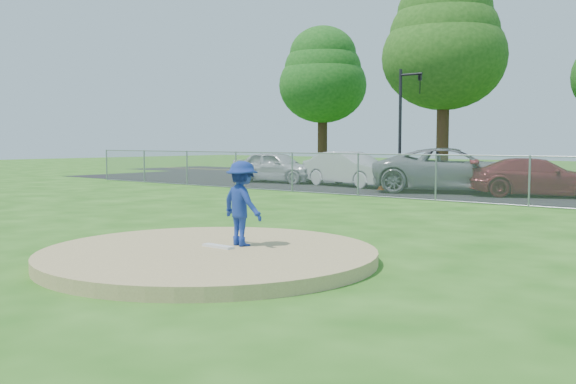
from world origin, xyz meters
The scene contains 14 objects.
ground centered at (0.00, 10.00, 0.00)m, with size 120.00×120.00×0.00m, color #215813.
pitchers_mound centered at (0.00, 0.00, 0.10)m, with size 5.40×5.40×0.20m, color tan.
pitching_rubber centered at (0.00, 0.20, 0.22)m, with size 0.60×0.15×0.04m, color white.
chain_link_fence centered at (0.00, 12.00, 0.75)m, with size 40.00×0.06×1.50m, color gray.
parking_lot centered at (0.00, 16.50, 0.01)m, with size 50.00×8.00×0.01m, color black.
tree_far_left centered at (-22.00, 33.00, 7.06)m, with size 6.72×6.72×10.74m.
tree_left centered at (-11.00, 31.00, 8.24)m, with size 7.84×7.84×12.53m.
traffic_signal_left centered at (-8.76, 22.00, 3.36)m, with size 1.28×0.20×5.60m.
pitcher centered at (0.16, 0.60, 0.90)m, with size 0.91×0.52×1.41m, color navy.
traffic_cone centered at (-5.83, 15.10, 0.41)m, with size 0.41×0.41×0.79m, color #FF4A0D.
parked_car_silver centered at (-12.10, 15.88, 0.75)m, with size 1.74×4.33×1.47m, color silver.
parked_car_white centered at (-7.97, 15.95, 0.75)m, with size 1.57×4.51×1.49m, color silver.
parked_car_gray centered at (-3.10, 15.69, 0.85)m, with size 2.78×6.04×1.68m, color gray.
parked_car_darkred centered at (0.03, 15.72, 0.68)m, with size 1.88×4.63×1.34m, color maroon.
Camera 1 is at (7.45, -7.08, 1.92)m, focal length 40.00 mm.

